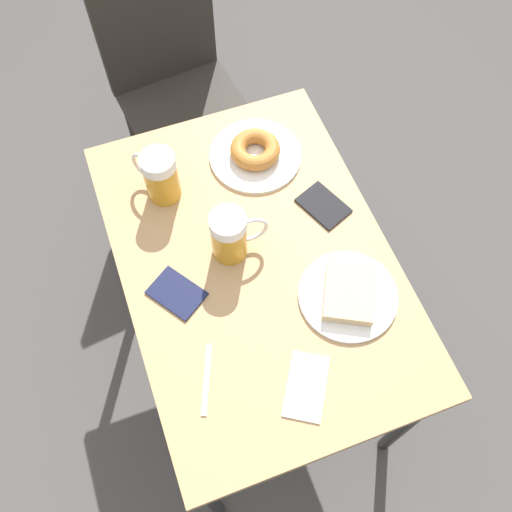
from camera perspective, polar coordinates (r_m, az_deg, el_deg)
The scene contains 11 objects.
ground_plane at distance 2.07m, azimuth 0.00°, elevation -9.64°, with size 8.00×8.00×0.00m, color #474442.
table at distance 1.47m, azimuth 0.00°, elevation -1.69°, with size 0.65×0.97×0.72m.
chair at distance 2.08m, azimuth -8.26°, elevation 17.37°, with size 0.44×0.44×0.87m.
plate_with_cake at distance 1.37m, azimuth 9.24°, elevation -3.79°, with size 0.24×0.24×0.04m.
plate_with_donut at distance 1.56m, azimuth -0.07°, elevation 10.34°, with size 0.25×0.25×0.05m.
beer_mug_left at distance 1.46m, azimuth -9.58°, elevation 7.92°, with size 0.10×0.12×0.15m.
beer_mug_center at distance 1.35m, azimuth -2.59°, elevation 2.09°, with size 0.14×0.09×0.15m.
napkin_folded at distance 1.29m, azimuth 5.04°, elevation -12.86°, with size 0.15×0.17×0.00m.
fork at distance 1.30m, azimuth -4.97°, elevation -12.17°, with size 0.07×0.15×0.00m.
passport_near_edge at distance 1.37m, azimuth -7.94°, elevation -3.70°, with size 0.14×0.15×0.01m.
passport_far_edge at distance 1.49m, azimuth 6.75°, elevation 5.04°, with size 0.13×0.15×0.01m.
Camera 1 is at (-0.22, -0.61, 1.97)m, focal length 40.00 mm.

